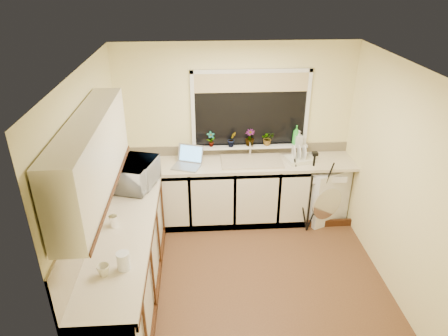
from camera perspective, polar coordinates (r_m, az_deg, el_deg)
floor at (r=5.00m, az=3.02°, el=-14.69°), size 3.20×3.20×0.00m
ceiling at (r=3.85m, az=3.90°, el=13.85°), size 3.20×3.20×0.00m
wall_back at (r=5.64m, az=1.59°, el=5.07°), size 3.20×0.00×3.20m
wall_front at (r=3.08m, az=6.84°, el=-15.91°), size 3.20×0.00×3.20m
wall_left at (r=4.40m, az=-17.77°, el=-2.86°), size 0.00×3.00×3.00m
wall_right at (r=4.75m, az=22.94°, el=-1.52°), size 0.00×3.00×3.00m
base_cabinet_back at (r=5.70m, az=-1.49°, el=-3.57°), size 2.55×0.60×0.86m
base_cabinet_left at (r=4.54m, az=-13.40°, el=-13.45°), size 0.54×2.40×0.86m
worktop_back at (r=5.51m, az=1.83°, el=0.58°), size 3.20×0.60×0.04m
worktop_left at (r=4.27m, az=-14.04°, el=-8.81°), size 0.60×2.40×0.04m
upper_cabinet at (r=3.72m, az=-18.06°, el=1.50°), size 0.28×1.90×0.70m
splashback_left at (r=4.20m, az=-18.29°, el=-6.06°), size 0.02×2.40×0.45m
splashback_back at (r=5.73m, az=1.57°, el=2.66°), size 3.20×0.02×0.14m
window_glass at (r=5.54m, az=3.73°, el=8.19°), size 1.50×0.02×1.00m
window_blind at (r=5.41m, az=3.89°, el=11.87°), size 1.50×0.02×0.25m
windowsill at (r=5.67m, az=3.65°, el=3.07°), size 1.60×0.14×0.03m
sink at (r=5.52m, az=3.91°, el=0.95°), size 0.82×0.46×0.03m
faucet at (r=5.63m, az=3.71°, el=2.73°), size 0.03×0.03×0.24m
washing_machine at (r=5.96m, az=13.47°, el=-3.23°), size 0.74×0.73×0.81m
laptop at (r=5.42m, az=-5.05°, el=1.05°), size 0.45×0.44×0.25m
kettle at (r=4.87m, az=-11.57°, el=-2.05°), size 0.16×0.16×0.20m
dish_rack at (r=5.62m, az=10.58°, el=1.22°), size 0.42×0.35×0.05m
tripod at (r=5.50m, az=12.07°, el=-3.47°), size 0.70×0.70×1.19m
glass_jug at (r=3.74m, az=-13.94°, el=-12.57°), size 0.12×0.12×0.17m
steel_jar at (r=4.32m, az=-15.27°, el=-7.21°), size 0.09×0.09×0.12m
microwave at (r=4.95m, az=-12.18°, el=-0.86°), size 0.54×0.67×0.32m
plant_a at (r=5.57m, az=-1.85°, el=4.07°), size 0.13×0.11×0.22m
plant_b at (r=5.57m, az=1.11°, el=4.06°), size 0.14×0.13×0.22m
plant_c at (r=5.62m, az=3.64°, el=4.28°), size 0.17×0.17×0.23m
plant_d at (r=5.66m, az=6.15°, el=4.18°), size 0.19×0.17×0.20m
soap_bottle_green at (r=5.73m, az=10.11°, el=4.59°), size 0.13×0.13×0.27m
soap_bottle_clear at (r=5.72m, az=10.45°, el=4.19°), size 0.11×0.11×0.21m
cup_back at (r=5.70m, az=12.13°, el=1.63°), size 0.14×0.14×0.09m
cup_left at (r=3.74m, az=-16.57°, el=-13.61°), size 0.14×0.14×0.10m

